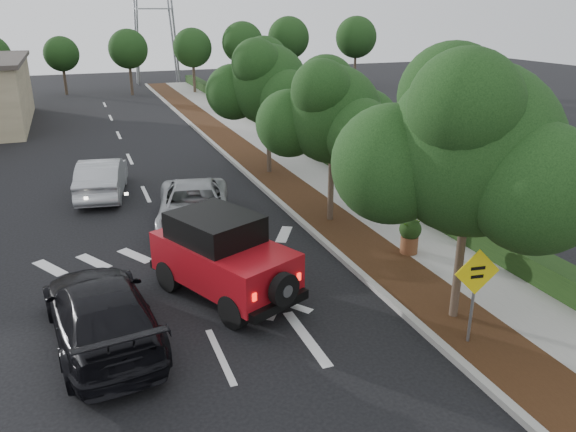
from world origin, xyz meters
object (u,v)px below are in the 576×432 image
red_jeep (219,255)px  silver_suv_ahead (194,207)px  speed_hump_sign (475,284)px  black_suv_oncoming (101,312)px

red_jeep → silver_suv_ahead: size_ratio=0.86×
speed_hump_sign → silver_suv_ahead: bearing=121.5°
black_suv_oncoming → red_jeep: bearing=-164.3°
red_jeep → speed_hump_sign: speed_hump_sign is taller
black_suv_oncoming → silver_suv_ahead: bearing=-125.3°
black_suv_oncoming → speed_hump_sign: size_ratio=2.32×
black_suv_oncoming → speed_hump_sign: 8.14m
red_jeep → black_suv_oncoming: 3.27m
red_jeep → speed_hump_sign: (4.50, -4.31, 0.43)m
silver_suv_ahead → speed_hump_sign: bearing=-54.4°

